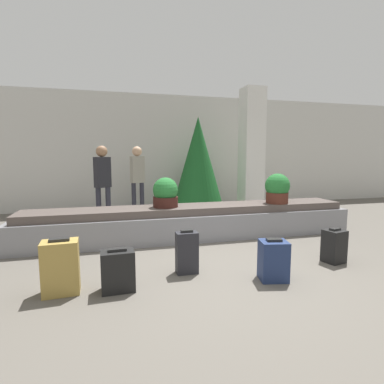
# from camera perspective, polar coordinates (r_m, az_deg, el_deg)

# --- Properties ---
(ground_plane) EXTENTS (18.00, 18.00, 0.00)m
(ground_plane) POSITION_cam_1_polar(r_m,az_deg,el_deg) (4.01, 6.39, -14.84)
(ground_plane) COLOR #59544C
(back_wall) EXTENTS (18.00, 0.06, 3.20)m
(back_wall) POSITION_cam_1_polar(r_m,az_deg,el_deg) (8.69, -5.80, 7.61)
(back_wall) COLOR beige
(back_wall) RESTS_ON ground_plane
(carousel) EXTENTS (6.02, 0.84, 0.59)m
(carousel) POSITION_cam_1_polar(r_m,az_deg,el_deg) (5.47, 0.00, -5.79)
(carousel) COLOR gray
(carousel) RESTS_ON ground_plane
(pillar) EXTENTS (0.53, 0.53, 3.20)m
(pillar) POSITION_cam_1_polar(r_m,az_deg,el_deg) (7.96, 11.26, 7.59)
(pillar) COLOR silver
(pillar) RESTS_ON ground_plane
(suitcase_0) EXTENTS (0.37, 0.33, 0.51)m
(suitcase_0) POSITION_cam_1_polar(r_m,az_deg,el_deg) (3.80, 15.24, -12.43)
(suitcase_0) COLOR navy
(suitcase_0) RESTS_ON ground_plane
(suitcase_1) EXTENTS (0.28, 0.17, 0.56)m
(suitcase_1) POSITION_cam_1_polar(r_m,az_deg,el_deg) (3.86, -0.99, -11.45)
(suitcase_1) COLOR #232328
(suitcase_1) RESTS_ON ground_plane
(suitcase_2) EXTENTS (0.37, 0.25, 0.48)m
(suitcase_2) POSITION_cam_1_polar(r_m,az_deg,el_deg) (3.50, -13.93, -14.33)
(suitcase_2) COLOR black
(suitcase_2) RESTS_ON ground_plane
(suitcase_3) EXTENTS (0.39, 0.27, 0.61)m
(suitcase_3) POSITION_cam_1_polar(r_m,az_deg,el_deg) (3.61, -23.74, -12.96)
(suitcase_3) COLOR #A3843D
(suitcase_3) RESTS_ON ground_plane
(suitcase_4) EXTENTS (0.31, 0.29, 0.49)m
(suitcase_4) POSITION_cam_1_polar(r_m,az_deg,el_deg) (4.69, 25.44, -9.26)
(suitcase_4) COLOR black
(suitcase_4) RESTS_ON ground_plane
(potted_plant_0) EXTENTS (0.44, 0.44, 0.52)m
(potted_plant_0) POSITION_cam_1_polar(r_m,az_deg,el_deg) (5.27, -5.09, -0.26)
(potted_plant_0) COLOR #381914
(potted_plant_0) RESTS_ON carousel
(potted_plant_1) EXTENTS (0.46, 0.46, 0.57)m
(potted_plant_1) POSITION_cam_1_polar(r_m,az_deg,el_deg) (5.91, 15.94, 0.59)
(potted_plant_1) COLOR #4C2319
(potted_plant_1) RESTS_ON carousel
(traveler_0) EXTENTS (0.37, 0.32, 1.70)m
(traveler_0) POSITION_cam_1_polar(r_m,az_deg,el_deg) (6.66, -16.67, 2.59)
(traveler_0) COLOR #282833
(traveler_0) RESTS_ON ground_plane
(traveler_1) EXTENTS (0.36, 0.28, 1.72)m
(traveler_1) POSITION_cam_1_polar(r_m,az_deg,el_deg) (7.54, -10.35, 3.33)
(traveler_1) COLOR #282833
(traveler_1) RESTS_ON ground_plane
(decorated_tree) EXTENTS (1.33, 1.33, 2.50)m
(decorated_tree) POSITION_cam_1_polar(r_m,az_deg,el_deg) (7.90, 1.15, 5.82)
(decorated_tree) COLOR #4C331E
(decorated_tree) RESTS_ON ground_plane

